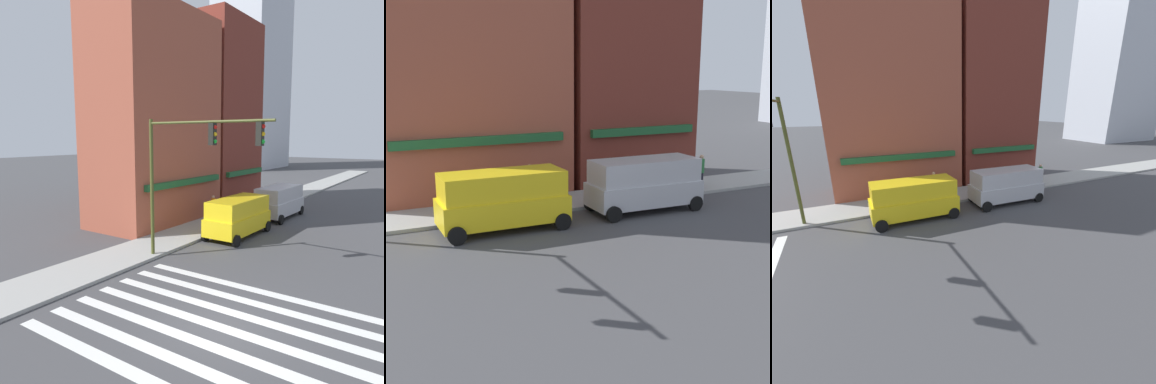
# 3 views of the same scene
# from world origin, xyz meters

# --- Properties ---
(storefront_row) EXTENTS (17.06, 5.30, 15.81)m
(storefront_row) POSITION_xyz_m (14.50, 11.50, 7.51)
(storefront_row) COLOR #9E4C38
(storefront_row) RESTS_ON ground_plane
(traffic_signal) EXTENTS (0.32, 6.41, 6.84)m
(traffic_signal) POSITION_xyz_m (4.22, 4.13, 5.00)
(traffic_signal) COLOR #474C1E
(traffic_signal) RESTS_ON ground_plane
(van_yellow) EXTENTS (5.03, 2.22, 2.34)m
(van_yellow) POSITION_xyz_m (10.14, 4.70, 1.29)
(van_yellow) COLOR yellow
(van_yellow) RESTS_ON ground_plane
(van_silver) EXTENTS (5.05, 2.22, 2.34)m
(van_silver) POSITION_xyz_m (16.65, 4.70, 1.29)
(van_silver) COLOR #B7B7BC
(van_silver) RESTS_ON ground_plane
(pedestrian_green_top) EXTENTS (0.32, 0.32, 1.77)m
(pedestrian_green_top) POSITION_xyz_m (21.31, 6.56, 1.07)
(pedestrian_green_top) COLOR #23232D
(pedestrian_green_top) RESTS_ON sidewalk_left
(pedestrian_orange_vest) EXTENTS (0.32, 0.32, 1.77)m
(pedestrian_orange_vest) POSITION_xyz_m (12.49, 7.91, 1.07)
(pedestrian_orange_vest) COLOR #23232D
(pedestrian_orange_vest) RESTS_ON sidewalk_left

